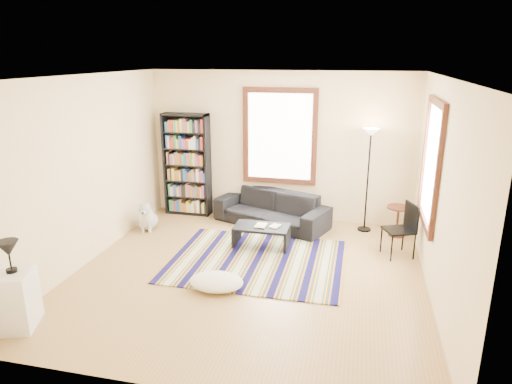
% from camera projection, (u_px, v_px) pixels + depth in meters
% --- Properties ---
extents(floor, '(5.00, 5.00, 0.10)m').
position_uv_depth(floor, '(248.00, 277.00, 6.68)').
color(floor, '#A5804B').
rests_on(floor, ground).
extents(ceiling, '(5.00, 5.00, 0.10)m').
position_uv_depth(ceiling, '(247.00, 72.00, 5.84)').
color(ceiling, white).
rests_on(ceiling, floor).
extents(wall_back, '(5.00, 0.10, 2.80)m').
position_uv_depth(wall_back, '(280.00, 146.00, 8.64)').
color(wall_back, beige).
rests_on(wall_back, floor).
extents(wall_front, '(5.00, 0.10, 2.80)m').
position_uv_depth(wall_front, '(176.00, 259.00, 3.88)').
color(wall_front, beige).
rests_on(wall_front, floor).
extents(wall_left, '(0.10, 5.00, 2.80)m').
position_uv_depth(wall_left, '(82.00, 171.00, 6.81)').
color(wall_left, beige).
rests_on(wall_left, floor).
extents(wall_right, '(0.10, 5.00, 2.80)m').
position_uv_depth(wall_right, '(445.00, 194.00, 5.71)').
color(wall_right, beige).
rests_on(wall_right, floor).
extents(window_back, '(1.20, 0.06, 1.60)m').
position_uv_depth(window_back, '(280.00, 137.00, 8.51)').
color(window_back, white).
rests_on(window_back, wall_back).
extents(window_right, '(0.06, 1.20, 1.60)m').
position_uv_depth(window_right, '(431.00, 163.00, 6.42)').
color(window_right, white).
rests_on(window_right, wall_right).
extents(rug, '(2.66, 2.13, 0.02)m').
position_uv_depth(rug, '(257.00, 260.00, 7.06)').
color(rug, '#0F0C3F').
rests_on(rug, floor).
extents(sofa, '(2.28, 1.53, 0.62)m').
position_uv_depth(sofa, '(271.00, 209.00, 8.50)').
color(sofa, black).
rests_on(sofa, floor).
extents(bookshelf, '(0.90, 0.30, 2.00)m').
position_uv_depth(bookshelf, '(187.00, 165.00, 8.93)').
color(bookshelf, black).
rests_on(bookshelf, floor).
extents(coffee_table, '(0.99, 0.69, 0.36)m').
position_uv_depth(coffee_table, '(262.00, 236.00, 7.56)').
color(coffee_table, black).
rests_on(coffee_table, floor).
extents(book_a, '(0.19, 0.25, 0.02)m').
position_uv_depth(book_a, '(256.00, 225.00, 7.53)').
color(book_a, beige).
rests_on(book_a, coffee_table).
extents(book_b, '(0.20, 0.23, 0.02)m').
position_uv_depth(book_b, '(271.00, 225.00, 7.52)').
color(book_b, beige).
rests_on(book_b, coffee_table).
extents(floor_cushion, '(0.84, 0.70, 0.19)m').
position_uv_depth(floor_cushion, '(216.00, 282.00, 6.23)').
color(floor_cushion, beige).
rests_on(floor_cushion, floor).
extents(floor_lamp, '(0.35, 0.35, 1.86)m').
position_uv_depth(floor_lamp, '(368.00, 181.00, 8.05)').
color(floor_lamp, black).
rests_on(floor_lamp, floor).
extents(side_table, '(0.46, 0.46, 0.54)m').
position_uv_depth(side_table, '(397.00, 221.00, 7.99)').
color(side_table, '#481E12').
rests_on(side_table, floor).
extents(folding_chair, '(0.55, 0.54, 0.86)m').
position_uv_depth(folding_chair, '(399.00, 230.00, 7.14)').
color(folding_chair, black).
rests_on(folding_chair, floor).
extents(white_cabinet, '(0.53, 0.60, 0.70)m').
position_uv_depth(white_cabinet, '(17.00, 299.00, 5.29)').
color(white_cabinet, white).
rests_on(white_cabinet, floor).
extents(table_lamp, '(0.24, 0.24, 0.38)m').
position_uv_depth(table_lamp, '(9.00, 257.00, 5.13)').
color(table_lamp, black).
rests_on(table_lamp, white_cabinet).
extents(dog, '(0.50, 0.62, 0.54)m').
position_uv_depth(dog, '(148.00, 215.00, 8.28)').
color(dog, silver).
rests_on(dog, floor).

